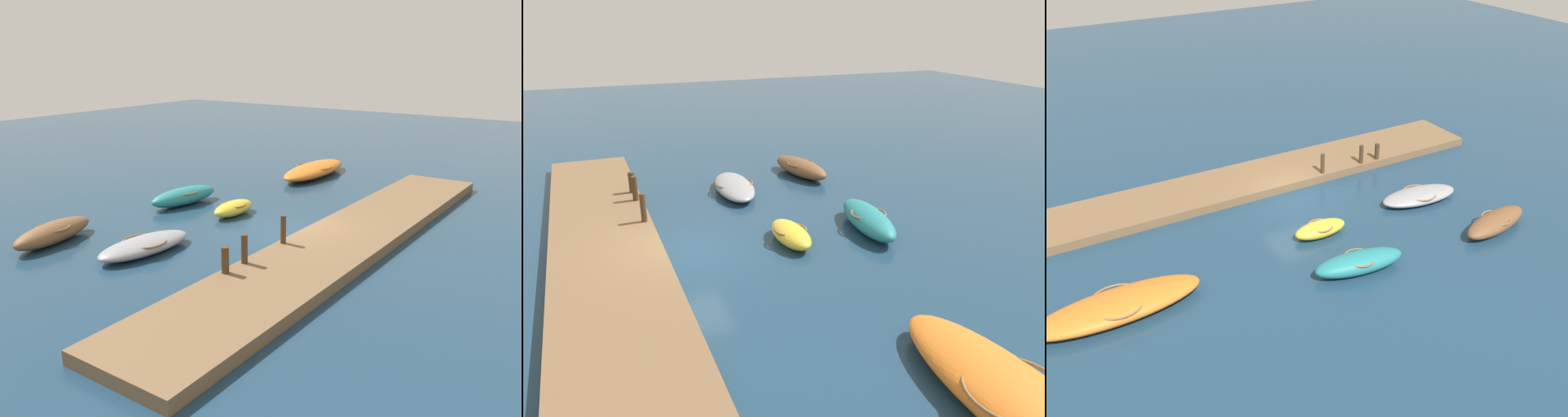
# 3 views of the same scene
# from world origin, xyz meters

# --- Properties ---
(ground_plane) EXTENTS (84.00, 84.00, 0.00)m
(ground_plane) POSITION_xyz_m (0.00, 0.00, 0.00)
(ground_plane) COLOR navy
(dock_platform) EXTENTS (22.28, 3.34, 0.40)m
(dock_platform) POSITION_xyz_m (0.00, -2.39, 0.20)
(dock_platform) COLOR brown
(dock_platform) RESTS_ON ground_plane
(dinghy_yellow) EXTENTS (2.38, 1.10, 0.62)m
(dinghy_yellow) POSITION_xyz_m (0.68, 3.37, 0.32)
(dinghy_yellow) COLOR gold
(dinghy_yellow) RESTS_ON ground_plane
(motorboat_orange) EXTENTS (5.99, 2.08, 0.74)m
(motorboat_orange) POSITION_xyz_m (9.36, 4.25, 0.38)
(motorboat_orange) COLOR orange
(motorboat_orange) RESTS_ON ground_plane
(rowboat_grey) EXTENTS (3.93, 1.86, 0.57)m
(rowboat_grey) POSITION_xyz_m (-4.85, 3.14, 0.29)
(rowboat_grey) COLOR #939399
(rowboat_grey) RESTS_ON ground_plane
(rowboat_teal) EXTENTS (3.79, 1.67, 0.80)m
(rowboat_teal) POSITION_xyz_m (0.73, 6.32, 0.40)
(rowboat_teal) COLOR teal
(rowboat_teal) RESTS_ON ground_plane
(rowboat_brown) EXTENTS (3.84, 1.86, 0.77)m
(rowboat_brown) POSITION_xyz_m (-6.02, 6.76, 0.39)
(rowboat_brown) COLOR brown
(rowboat_brown) RESTS_ON ground_plane
(mooring_post_west) EXTENTS (0.24, 0.24, 0.84)m
(mooring_post_west) POSITION_xyz_m (-5.39, -0.97, 0.82)
(mooring_post_west) COLOR #47331E
(mooring_post_west) RESTS_ON dock_platform
(mooring_post_mid_west) EXTENTS (0.21, 0.21, 0.96)m
(mooring_post_mid_west) POSITION_xyz_m (-4.40, -0.97, 0.88)
(mooring_post_mid_west) COLOR #47331E
(mooring_post_mid_west) RESTS_ON dock_platform
(mooring_post_mid_east) EXTENTS (0.20, 0.20, 1.02)m
(mooring_post_mid_east) POSITION_xyz_m (-2.09, -0.97, 0.91)
(mooring_post_mid_east) COLOR #47331E
(mooring_post_mid_east) RESTS_ON dock_platform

